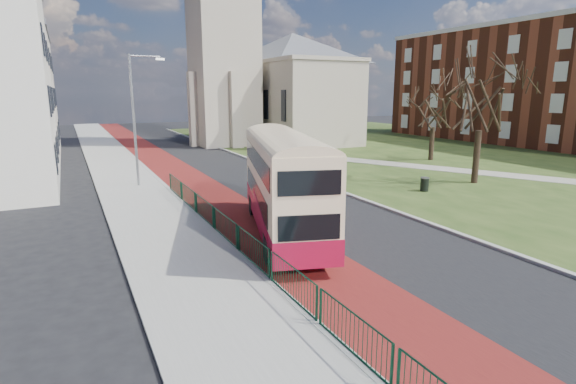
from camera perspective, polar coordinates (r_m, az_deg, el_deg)
ground at (r=15.14m, az=9.68°, el=-10.58°), size 160.00×160.00×0.00m
road_carriageway at (r=33.22m, az=-8.62°, el=2.24°), size 9.00×120.00×0.01m
bus_lane at (r=32.53m, az=-13.16°, el=1.83°), size 3.40×120.00×0.01m
pavement_west at (r=31.91m, az=-19.81°, el=1.30°), size 4.00×120.00×0.12m
kerb_west at (r=32.18m, az=-16.28°, el=1.64°), size 0.25×120.00×0.13m
kerb_east at (r=36.65m, az=-2.71°, el=3.43°), size 0.25×80.00×0.13m
grass_green at (r=48.09m, az=19.67°, el=4.85°), size 40.00×80.00×0.04m
footpath at (r=35.83m, az=26.60°, el=1.87°), size 18.84×32.82×0.03m
pedestrian_railing at (r=16.98m, az=-6.50°, el=-5.88°), size 0.07×24.00×1.12m
gothic_church at (r=53.92m, az=-3.39°, el=20.30°), size 16.38×18.00×40.00m
brick_terrace at (r=57.50m, az=31.68°, el=11.64°), size 10.30×44.30×13.50m
streetlamp at (r=29.49m, az=-18.73°, el=9.40°), size 2.13×0.18×8.00m
bus at (r=18.49m, az=-0.52°, el=1.58°), size 5.07×10.19×4.16m
winter_tree_near at (r=31.57m, az=23.50°, el=12.06°), size 7.41×7.41×8.84m
winter_tree_far at (r=41.23m, az=18.12°, el=10.89°), size 6.04×6.04×7.32m
litter_bin at (r=28.26m, az=16.95°, el=0.95°), size 0.61×0.61×0.85m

